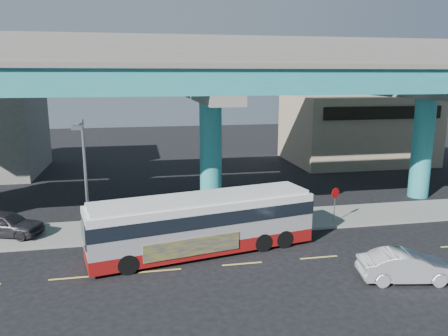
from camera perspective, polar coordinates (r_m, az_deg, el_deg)
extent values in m
plane|color=black|center=(22.20, 2.19, -12.09)|extent=(120.00, 120.00, 0.00)
cube|color=gray|center=(27.17, -0.48, -7.30)|extent=(70.00, 4.00, 0.15)
cube|color=#D8C64C|center=(21.67, -19.29, -13.40)|extent=(2.00, 0.12, 0.01)
cube|color=#D8C64C|center=(21.43, -8.37, -13.12)|extent=(2.00, 0.12, 0.01)
cube|color=#D8C64C|center=(21.93, 2.38, -12.39)|extent=(2.00, 0.12, 0.01)
cube|color=#D8C64C|center=(23.12, 12.26, -11.34)|extent=(2.00, 0.12, 0.01)
cube|color=#D8C64C|center=(24.90, 20.89, -10.14)|extent=(2.00, 0.12, 0.01)
cylinder|color=teal|center=(29.58, -1.74, 1.56)|extent=(1.50, 1.50, 7.40)
cube|color=gray|center=(29.13, -1.79, 9.32)|extent=(2.00, 12.00, 0.60)
cube|color=gray|center=(32.56, -2.82, 11.18)|extent=(1.80, 5.00, 1.20)
cylinder|color=teal|center=(35.80, 24.44, 2.31)|extent=(1.50, 1.50, 7.40)
cube|color=gray|center=(35.42, 25.01, 8.70)|extent=(2.00, 12.00, 0.60)
cube|color=gray|center=(38.30, 22.04, 10.46)|extent=(1.80, 5.00, 1.20)
cube|color=teal|center=(25.65, -0.51, 11.20)|extent=(52.00, 5.00, 1.40)
cube|color=gray|center=(25.65, -0.52, 13.10)|extent=(52.00, 5.40, 0.30)
cube|color=gray|center=(23.22, 0.65, 14.58)|extent=(52.00, 0.25, 0.80)
cube|color=gray|center=(28.13, -1.48, 14.12)|extent=(52.00, 0.25, 0.80)
cube|color=teal|center=(32.56, -2.84, 13.47)|extent=(52.00, 5.00, 1.40)
cube|color=gray|center=(32.60, -2.86, 14.96)|extent=(52.00, 5.40, 0.30)
cube|color=gray|center=(30.17, -2.16, 16.26)|extent=(52.00, 0.25, 0.80)
cube|color=gray|center=(35.10, -3.48, 15.64)|extent=(52.00, 0.25, 0.80)
cube|color=tan|center=(48.69, 16.87, 4.93)|extent=(14.00, 10.00, 7.00)
cube|color=black|center=(44.07, 20.12, 6.77)|extent=(12.00, 0.25, 1.20)
cube|color=maroon|center=(23.10, -2.77, -9.65)|extent=(12.00, 4.80, 0.68)
cube|color=#AFAFB3|center=(22.73, -2.80, -7.13)|extent=(12.00, 4.80, 1.47)
cube|color=black|center=(22.57, -2.81, -5.95)|extent=(12.07, 4.86, 0.68)
cube|color=silver|center=(22.41, -2.83, -4.65)|extent=(12.00, 4.80, 0.39)
cube|color=silver|center=(22.33, -2.83, -3.93)|extent=(11.56, 4.48, 0.20)
cube|color=black|center=(25.13, 9.96, -4.60)|extent=(0.51, 2.21, 1.17)
cube|color=black|center=(21.47, -17.90, -7.92)|extent=(0.51, 2.21, 1.17)
cube|color=navy|center=(21.56, -4.09, -10.26)|extent=(4.80, 1.03, 0.88)
cylinder|color=black|center=(21.16, -12.45, -12.18)|extent=(1.02, 0.48, 0.98)
cylinder|color=black|center=(23.21, -13.47, -10.01)|extent=(1.02, 0.48, 0.98)
cylinder|color=black|center=(23.27, 5.10, -9.65)|extent=(1.02, 0.48, 0.98)
cylinder|color=black|center=(25.15, 2.70, -7.93)|extent=(1.02, 0.48, 0.98)
cylinder|color=black|center=(23.86, 7.84, -9.16)|extent=(1.02, 0.48, 0.98)
cylinder|color=black|center=(25.69, 5.28, -7.53)|extent=(1.02, 0.48, 0.98)
imported|color=#A4A3A8|center=(21.60, 22.74, -11.76)|extent=(2.96, 4.73, 1.39)
imported|color=#29282D|center=(27.73, -26.59, -6.52)|extent=(4.29, 5.19, 1.41)
cylinder|color=gray|center=(24.53, -17.58, -1.69)|extent=(0.16, 0.16, 6.68)
cylinder|color=gray|center=(23.12, -18.31, 5.41)|extent=(0.12, 1.80, 0.12)
cube|color=gray|center=(22.23, -18.58, 5.04)|extent=(0.50, 0.70, 0.18)
cylinder|color=gray|center=(27.73, 14.22, -5.01)|extent=(0.06, 0.06, 1.94)
cylinder|color=#B20A0A|center=(27.46, 14.35, -3.18)|extent=(0.62, 0.30, 0.67)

